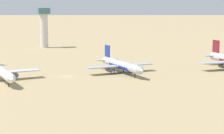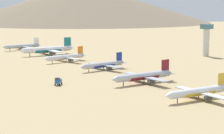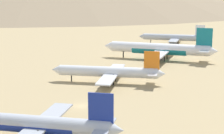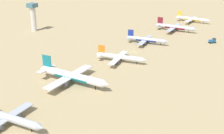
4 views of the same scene
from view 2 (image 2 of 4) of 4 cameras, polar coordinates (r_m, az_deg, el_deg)
ground_plane at (r=270.61m, az=-3.79°, el=0.17°), size 1800.00×1800.00×0.00m
parked_jet_0 at (r=372.45m, az=-12.13°, el=2.82°), size 36.19×29.38×10.44m
parked_jet_1 at (r=330.66m, az=-8.74°, el=2.38°), size 46.49×37.67×13.43m
parked_jet_2 at (r=289.88m, az=-6.32°, el=1.37°), size 34.86×28.48×10.07m
parked_jet_3 at (r=251.52m, az=-1.15°, el=0.32°), size 34.50×28.13×9.95m
parked_jet_4 at (r=209.15m, az=4.40°, el=-1.26°), size 38.40×31.09×11.11m
parked_jet_5 at (r=176.57m, az=11.89°, el=-3.33°), size 35.47×28.80×10.23m
service_truck at (r=206.36m, az=-7.39°, el=-1.90°), size 5.35×5.53×3.90m
control_tower at (r=327.26m, az=12.81°, el=3.88°), size 7.20×7.20×24.67m
desert_hill_0 at (r=981.28m, az=-3.86°, el=8.72°), size 583.16×583.16×87.35m
desert_hill_1 at (r=998.22m, az=-10.03°, el=7.78°), size 346.51×346.51×58.57m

